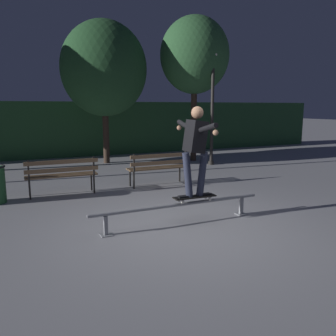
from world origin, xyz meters
TOP-DOWN VIEW (x-y plane):
  - ground_plane at (0.00, 0.00)m, footprint 90.00×90.00m
  - hedge_backdrop at (0.00, 9.73)m, footprint 24.00×1.20m
  - grind_rail at (0.00, 0.13)m, footprint 3.18×0.18m
  - skateboard at (0.29, 0.13)m, footprint 0.79×0.22m
  - skateboarder at (0.30, 0.13)m, footprint 0.62×1.41m
  - park_bench_leftmost at (-1.56, 3.00)m, footprint 1.61×0.44m
  - park_bench_left_center at (0.84, 3.00)m, footprint 1.61×0.44m
  - tree_behind_benches at (0.57, 7.21)m, footprint 2.98×2.98m
  - tree_far_right at (3.71, 6.39)m, footprint 2.50×2.50m
  - lamp_post_right at (3.83, 5.31)m, footprint 0.32×0.32m

SIDE VIEW (x-z plane):
  - ground_plane at x=0.00m, z-range 0.00..0.00m
  - grind_rail at x=0.00m, z-range 0.11..0.49m
  - skateboard at x=0.29m, z-range 0.41..0.50m
  - park_bench_leftmost at x=-1.56m, z-range 0.10..0.98m
  - park_bench_left_center at x=0.84m, z-range 0.10..0.98m
  - hedge_backdrop at x=0.00m, z-range 0.00..2.22m
  - skateboarder at x=0.30m, z-range 0.61..2.17m
  - lamp_post_right at x=3.83m, z-range 0.53..4.43m
  - tree_behind_benches at x=0.57m, z-range 0.83..5.79m
  - tree_far_right at x=3.71m, z-range 1.22..6.44m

